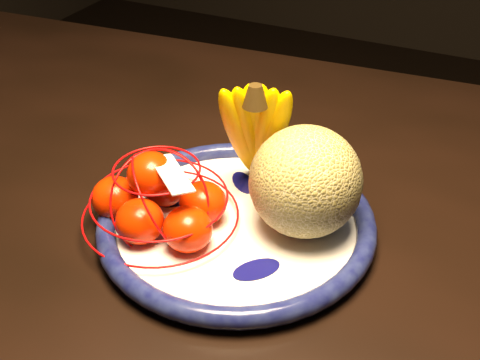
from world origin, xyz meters
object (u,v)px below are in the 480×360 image
at_px(cantaloupe, 305,182).
at_px(mandarin_bag, 160,201).
at_px(banana_bunch, 256,128).
at_px(fruit_bowl, 236,222).
at_px(dining_table, 195,205).

xyz_separation_m(cantaloupe, mandarin_bag, (-0.16, -0.07, -0.03)).
relative_size(banana_bunch, mandarin_bag, 0.76).
height_order(fruit_bowl, banana_bunch, banana_bunch).
height_order(banana_bunch, mandarin_bag, banana_bunch).
bearing_deg(fruit_bowl, dining_table, 138.63).
relative_size(dining_table, mandarin_bag, 6.24).
height_order(fruit_bowl, mandarin_bag, mandarin_bag).
bearing_deg(dining_table, fruit_bowl, -45.47).
height_order(fruit_bowl, cantaloupe, cantaloupe).
bearing_deg(mandarin_bag, fruit_bowl, 25.61).
distance_m(dining_table, cantaloupe, 0.26).
bearing_deg(fruit_bowl, cantaloupe, 20.78).
height_order(dining_table, banana_bunch, banana_bunch).
distance_m(dining_table, banana_bunch, 0.21).
distance_m(fruit_bowl, cantaloupe, 0.10).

